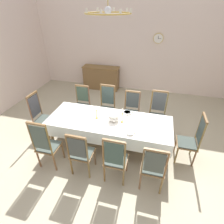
# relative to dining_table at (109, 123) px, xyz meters

# --- Properties ---
(ground) EXTENTS (7.50, 6.83, 0.04)m
(ground) POSITION_rel_dining_table_xyz_m (0.00, 0.10, -0.72)
(ground) COLOR #AEA68B
(back_wall) EXTENTS (7.50, 0.08, 3.60)m
(back_wall) POSITION_rel_dining_table_xyz_m (0.00, 3.55, 1.10)
(back_wall) COLOR beige
(back_wall) RESTS_ON ground
(dining_table) EXTENTS (2.81, 1.02, 0.77)m
(dining_table) POSITION_rel_dining_table_xyz_m (0.00, 0.00, 0.00)
(dining_table) COLOR brown
(dining_table) RESTS_ON ground
(tablecloth) EXTENTS (2.83, 1.04, 0.32)m
(tablecloth) POSITION_rel_dining_table_xyz_m (0.00, 0.00, -0.00)
(tablecloth) COLOR white
(tablecloth) RESTS_ON dining_table
(chair_south_a) EXTENTS (0.44, 0.42, 1.21)m
(chair_south_a) POSITION_rel_dining_table_xyz_m (-1.09, -0.92, -0.10)
(chair_south_a) COLOR brown
(chair_south_a) RESTS_ON ground
(chair_north_a) EXTENTS (0.44, 0.42, 1.07)m
(chair_north_a) POSITION_rel_dining_table_xyz_m (-1.09, 0.92, -0.14)
(chair_north_a) COLOR brown
(chair_north_a) RESTS_ON ground
(chair_south_b) EXTENTS (0.44, 0.42, 1.08)m
(chair_south_b) POSITION_rel_dining_table_xyz_m (-0.33, -0.92, -0.14)
(chair_south_b) COLOR brown
(chair_south_b) RESTS_ON ground
(chair_north_b) EXTENTS (0.44, 0.42, 1.17)m
(chair_north_b) POSITION_rel_dining_table_xyz_m (-0.33, 0.92, -0.11)
(chair_north_b) COLOR brown
(chair_north_b) RESTS_ON ground
(chair_south_c) EXTENTS (0.44, 0.42, 1.13)m
(chair_south_c) POSITION_rel_dining_table_xyz_m (0.37, -0.92, -0.12)
(chair_south_c) COLOR brown
(chair_south_c) RESTS_ON ground
(chair_north_c) EXTENTS (0.44, 0.42, 1.07)m
(chair_north_c) POSITION_rel_dining_table_xyz_m (0.37, 0.92, -0.14)
(chair_north_c) COLOR brown
(chair_north_c) RESTS_ON ground
(chair_south_d) EXTENTS (0.44, 0.42, 1.09)m
(chair_south_d) POSITION_rel_dining_table_xyz_m (1.07, -0.92, -0.14)
(chair_south_d) COLOR brown
(chair_south_d) RESTS_ON ground
(chair_north_d) EXTENTS (0.44, 0.42, 1.16)m
(chair_north_d) POSITION_rel_dining_table_xyz_m (1.07, 0.92, -0.11)
(chair_north_d) COLOR brown
(chair_north_d) RESTS_ON ground
(chair_head_west) EXTENTS (0.42, 0.44, 1.20)m
(chair_head_west) POSITION_rel_dining_table_xyz_m (-1.82, 0.00, -0.10)
(chair_head_west) COLOR brown
(chair_head_west) RESTS_ON ground
(chair_head_east) EXTENTS (0.42, 0.44, 1.19)m
(chair_head_east) POSITION_rel_dining_table_xyz_m (1.82, 0.00, -0.11)
(chair_head_east) COLOR brown
(chair_head_east) RESTS_ON ground
(soup_tureen) EXTENTS (0.24, 0.24, 0.20)m
(soup_tureen) POSITION_rel_dining_table_xyz_m (0.11, 0.00, 0.17)
(soup_tureen) COLOR white
(soup_tureen) RESTS_ON tablecloth
(candlestick_west) EXTENTS (0.07, 0.07, 0.33)m
(candlestick_west) POSITION_rel_dining_table_xyz_m (-0.30, 0.00, 0.20)
(candlestick_west) COLOR gold
(candlestick_west) RESTS_ON tablecloth
(candlestick_east) EXTENTS (0.07, 0.07, 0.35)m
(candlestick_east) POSITION_rel_dining_table_xyz_m (0.30, 0.00, 0.21)
(candlestick_east) COLOR gold
(candlestick_east) RESTS_ON tablecloth
(bowl_near_left) EXTENTS (0.14, 0.14, 0.03)m
(bowl_near_left) POSITION_rel_dining_table_xyz_m (0.55, -0.38, 0.09)
(bowl_near_left) COLOR white
(bowl_near_left) RESTS_ON tablecloth
(bowl_near_right) EXTENTS (0.20, 0.20, 0.04)m
(bowl_near_right) POSITION_rel_dining_table_xyz_m (0.35, 0.39, 0.10)
(bowl_near_right) COLOR white
(bowl_near_right) RESTS_ON tablecloth
(spoon_primary) EXTENTS (0.06, 0.17, 0.01)m
(spoon_primary) POSITION_rel_dining_table_xyz_m (0.64, -0.35, 0.08)
(spoon_primary) COLOR gold
(spoon_primary) RESTS_ON tablecloth
(spoon_secondary) EXTENTS (0.05, 0.18, 0.01)m
(spoon_secondary) POSITION_rel_dining_table_xyz_m (0.47, 0.42, 0.08)
(spoon_secondary) COLOR gold
(spoon_secondary) RESTS_ON tablecloth
(sideboard) EXTENTS (1.44, 0.48, 0.90)m
(sideboard) POSITION_rel_dining_table_xyz_m (-1.23, 3.23, -0.25)
(sideboard) COLOR brown
(sideboard) RESTS_ON ground
(mounted_clock) EXTENTS (0.34, 0.06, 0.34)m
(mounted_clock) POSITION_rel_dining_table_xyz_m (0.81, 3.48, 1.29)
(mounted_clock) COLOR #D1B251
(chandelier) EXTENTS (0.79, 0.79, 0.66)m
(chandelier) POSITION_rel_dining_table_xyz_m (-0.00, 0.00, 2.22)
(chandelier) COLOR gold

